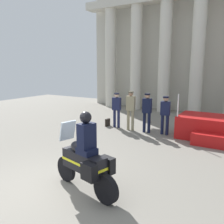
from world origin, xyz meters
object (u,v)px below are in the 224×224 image
(officer_in_row_1, at_px, (131,107))
(briefcase_on_ground, at_px, (108,122))
(officer_in_row_0, at_px, (117,107))
(officer_in_row_2, at_px, (147,110))
(officer_in_row_3, at_px, (165,112))
(reviewing_stand, at_px, (222,130))
(motorcycle_with_rider, at_px, (86,159))

(officer_in_row_1, bearing_deg, briefcase_on_ground, -11.95)
(officer_in_row_0, relative_size, officer_in_row_2, 0.95)
(officer_in_row_3, distance_m, briefcase_on_ground, 2.97)
(reviewing_stand, distance_m, briefcase_on_ground, 5.08)
(reviewing_stand, bearing_deg, motorcycle_with_rider, -110.18)
(officer_in_row_3, distance_m, motorcycle_with_rider, 5.55)
(officer_in_row_1, relative_size, officer_in_row_2, 1.03)
(officer_in_row_0, height_order, briefcase_on_ground, officer_in_row_0)
(officer_in_row_2, bearing_deg, officer_in_row_3, -179.21)
(motorcycle_with_rider, bearing_deg, officer_in_row_2, -67.52)
(officer_in_row_0, bearing_deg, officer_in_row_2, 168.85)
(officer_in_row_2, xyz_separation_m, motorcycle_with_rider, (0.82, -5.44, -0.22))
(officer_in_row_2, bearing_deg, motorcycle_with_rider, 91.79)
(officer_in_row_2, height_order, motorcycle_with_rider, motorcycle_with_rider)
(motorcycle_with_rider, bearing_deg, officer_in_row_0, -52.69)
(officer_in_row_0, xyz_separation_m, officer_in_row_3, (2.37, -0.02, -0.00))
(officer_in_row_3, height_order, briefcase_on_ground, officer_in_row_3)
(reviewing_stand, height_order, officer_in_row_1, reviewing_stand)
(officer_in_row_3, bearing_deg, officer_in_row_1, -2.44)
(reviewing_stand, height_order, officer_in_row_3, reviewing_stand)
(officer_in_row_0, relative_size, officer_in_row_3, 1.00)
(officer_in_row_0, xyz_separation_m, officer_in_row_2, (1.59, -0.12, 0.05))
(officer_in_row_1, xyz_separation_m, officer_in_row_2, (0.78, 0.01, -0.03))
(motorcycle_with_rider, distance_m, briefcase_on_ground, 6.29)
(motorcycle_with_rider, bearing_deg, officer_in_row_1, -59.65)
(officer_in_row_1, bearing_deg, officer_in_row_0, -16.37)
(officer_in_row_2, xyz_separation_m, officer_in_row_3, (0.78, 0.10, -0.05))
(officer_in_row_2, height_order, officer_in_row_3, officer_in_row_2)
(officer_in_row_1, relative_size, motorcycle_with_rider, 0.86)
(motorcycle_with_rider, bearing_deg, reviewing_stand, -96.25)
(reviewing_stand, relative_size, officer_in_row_0, 2.05)
(reviewing_stand, relative_size, officer_in_row_3, 2.06)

